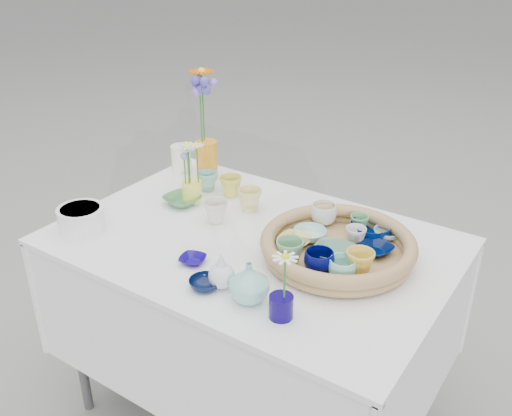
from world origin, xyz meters
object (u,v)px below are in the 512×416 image
Objects in this scene: display_table at (253,411)px; bud_vase_seafoam at (249,282)px; tall_vase_yellow at (207,160)px; wicker_tray at (338,247)px.

display_table is 10.81× the size of bud_vase_seafoam.
tall_vase_yellow is (-0.60, 0.58, 0.02)m from bud_vase_seafoam.
wicker_tray is 0.34m from bud_vase_seafoam.
bud_vase_seafoam is at bearing -43.80° from tall_vase_yellow.
wicker_tray reaches higher than display_table.
wicker_tray is 0.75m from tall_vase_yellow.
tall_vase_yellow is at bearing 160.52° from wicker_tray.
bud_vase_seafoam reaches higher than wicker_tray.
tall_vase_yellow reaches higher than wicker_tray.
display_table is 0.89m from bud_vase_seafoam.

